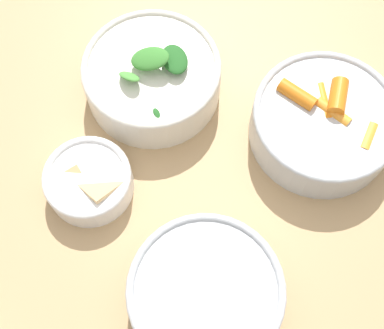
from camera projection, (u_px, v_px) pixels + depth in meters
name	position (u px, v px, depth m)	size (l,w,h in m)	color
ground_plane	(203.00, 259.00, 1.46)	(10.00, 10.00, 0.00)	gray
dining_table	(210.00, 163.00, 0.85)	(1.33, 1.06, 0.76)	tan
bowl_carrots	(324.00, 122.00, 0.73)	(0.20, 0.20, 0.08)	silver
bowl_greens	(151.00, 79.00, 0.76)	(0.20, 0.20, 0.10)	silver
bowl_beans_hotdog	(205.00, 294.00, 0.65)	(0.19, 0.19, 0.06)	silver
bowl_cookies	(88.00, 181.00, 0.71)	(0.12, 0.12, 0.05)	white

